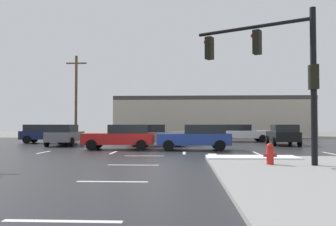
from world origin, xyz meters
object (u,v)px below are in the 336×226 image
Objects in this scene: traffic_signal_mast at (278,63)px; sedan_grey at (65,134)px; sedan_white at (241,133)px; sedan_tan at (155,135)px; utility_pole_distant at (76,96)px; fire_hydrant at (270,154)px; sedan_black at (283,134)px; sedan_blue at (196,137)px; sedan_navy at (47,133)px; sedan_red at (121,136)px.

traffic_signal_mast is 18.18m from sedan_grey.
sedan_white is 15.68m from sedan_grey.
sedan_tan is at bearing -140.01° from sedan_white.
sedan_grey is at bearing -76.73° from utility_pole_distant.
fire_hydrant is (-0.41, -0.39, -3.44)m from traffic_signal_mast.
traffic_signal_mast is 7.25× the size of fire_hydrant.
sedan_black is (4.00, 13.84, -3.13)m from traffic_signal_mast.
sedan_black is 16.66m from sedan_grey.
fire_hydrant is at bearing -71.54° from sedan_tan.
sedan_blue and sedan_black have the same top height.
sedan_black is (19.35, -2.17, 0.00)m from sedan_navy.
fire_hydrant is 14.90m from sedan_black.
traffic_signal_mast reaches higher than sedan_black.
sedan_navy is 0.52× the size of utility_pole_distant.
sedan_grey reaches higher than fire_hydrant.
fire_hydrant is 22.19m from sedan_navy.
sedan_tan is at bearing -49.95° from utility_pole_distant.
fire_hydrant is at bearing -58.34° from utility_pole_distant.
sedan_red is 0.99× the size of sedan_tan.
sedan_navy and sedan_red have the same top height.
sedan_navy is at bearing -32.04° from sedan_blue.
traffic_signal_mast is 13.99m from sedan_tan.
sedan_navy is 1.02× the size of sedan_blue.
sedan_tan is (-5.35, 12.75, 0.32)m from fire_hydrant.
sedan_black is 0.52× the size of utility_pole_distant.
fire_hydrant is 11.61m from sedan_red.
utility_pole_distant is at bearing 162.98° from sedan_white.
sedan_tan is 1.01× the size of sedan_grey.
utility_pole_distant is (-9.42, 11.21, 3.86)m from sedan_tan.
utility_pole_distant reaches higher than sedan_navy.
sedan_white and sedan_black have the same top height.
fire_hydrant is 0.17× the size of sedan_black.
sedan_white is at bearing 27.89° from sedan_black.
traffic_signal_mast is 1.26× the size of sedan_blue.
sedan_grey is (-9.80, 4.34, 0.00)m from sedan_blue.
sedan_black is 1.01× the size of sedan_grey.
traffic_signal_mast is at bearing -97.29° from sedan_white.
sedan_white is (1.69, 19.13, -3.13)m from traffic_signal_mast.
sedan_red is 0.51× the size of utility_pole_distant.
sedan_grey is at bearing -39.71° from sedan_red.
sedan_blue is 0.99× the size of sedan_grey.
sedan_navy is 8.49m from utility_pole_distant.
sedan_white is at bearing 4.82° from sedan_navy.
sedan_grey is at bearing 132.99° from fire_hydrant.
sedan_blue is (-2.82, 8.37, -3.13)m from traffic_signal_mast.
sedan_tan is 6.87m from sedan_grey.
sedan_black is (4.41, 14.23, 0.32)m from fire_hydrant.
traffic_signal_mast reaches higher than sedan_grey.
sedan_grey is at bearing -24.53° from sedan_blue.
sedan_white is at bearing -113.41° from sedan_blue.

